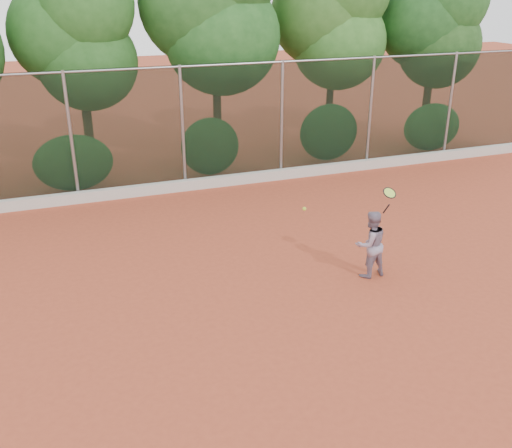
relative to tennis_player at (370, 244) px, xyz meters
name	(u,v)px	position (x,y,z in m)	size (l,w,h in m)	color
ground	(274,306)	(-2.24, -0.45, -0.70)	(80.00, 80.00, 0.00)	#A84227
concrete_curb	(187,185)	(-2.24, 6.37, -0.55)	(24.00, 0.20, 0.30)	beige
tennis_player	(370,244)	(0.00, 0.00, 0.00)	(0.68, 0.53, 1.40)	gray
chainlink_fence	(182,125)	(-2.24, 6.55, 1.16)	(24.09, 0.09, 3.50)	black
foliage_backdrop	(144,25)	(-2.79, 8.52, 3.70)	(23.70, 3.63, 7.55)	#3D2917
tennis_racket	(389,195)	(0.23, -0.15, 1.08)	(0.29, 0.28, 0.56)	black
tennis_ball_in_flight	(304,209)	(-1.39, 0.21, 0.87)	(0.07, 0.07, 0.07)	#ADCA2E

